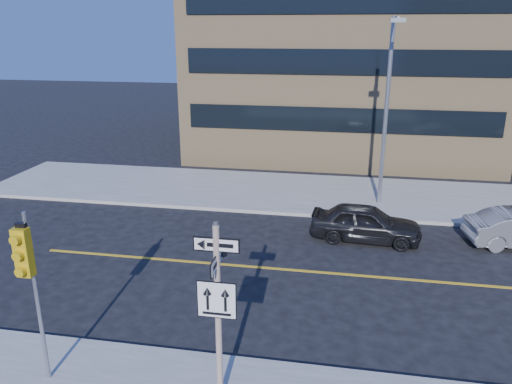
% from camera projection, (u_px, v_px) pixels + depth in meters
% --- Properties ---
extents(ground, '(120.00, 120.00, 0.00)m').
position_uv_depth(ground, '(244.00, 337.00, 13.02)').
color(ground, black).
rests_on(ground, ground).
extents(sign_pole, '(0.92, 0.92, 4.06)m').
position_uv_depth(sign_pole, '(218.00, 305.00, 9.91)').
color(sign_pole, silver).
rests_on(sign_pole, near_sidewalk).
extents(traffic_signal, '(0.32, 0.45, 4.00)m').
position_uv_depth(traffic_signal, '(27.00, 266.00, 10.26)').
color(traffic_signal, gray).
rests_on(traffic_signal, near_sidewalk).
extents(parked_car_a, '(1.96, 4.22, 1.40)m').
position_uv_depth(parked_car_a, '(366.00, 223.00, 18.77)').
color(parked_car_a, black).
rests_on(parked_car_a, ground).
extents(streetlight_a, '(0.55, 2.25, 8.00)m').
position_uv_depth(streetlight_a, '(387.00, 101.00, 20.91)').
color(streetlight_a, gray).
rests_on(streetlight_a, far_sidewalk).
extents(building_brick, '(18.00, 18.00, 18.00)m').
position_uv_depth(building_brick, '(347.00, 7.00, 33.23)').
color(building_brick, tan).
rests_on(building_brick, ground).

